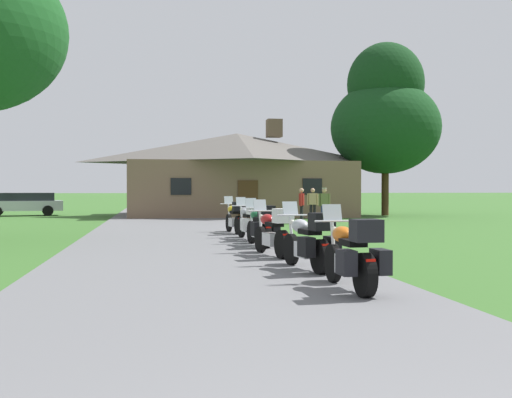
% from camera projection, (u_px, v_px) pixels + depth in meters
% --- Properties ---
extents(ground_plane, '(500.00, 500.00, 0.00)m').
position_uv_depth(ground_plane, '(180.00, 234.00, 21.63)').
color(ground_plane, '#386628').
extents(asphalt_driveway, '(6.40, 80.00, 0.06)m').
position_uv_depth(asphalt_driveway, '(182.00, 238.00, 19.66)').
color(asphalt_driveway, slate).
rests_on(asphalt_driveway, ground).
extents(motorcycle_orange_nearest_to_camera, '(0.73, 2.08, 1.30)m').
position_uv_depth(motorcycle_orange_nearest_to_camera, '(353.00, 255.00, 9.09)').
color(motorcycle_orange_nearest_to_camera, black).
rests_on(motorcycle_orange_nearest_to_camera, asphalt_driveway).
extents(motorcycle_silver_second_in_row, '(0.92, 2.08, 1.30)m').
position_uv_depth(motorcycle_silver_second_in_row, '(310.00, 242.00, 11.44)').
color(motorcycle_silver_second_in_row, black).
rests_on(motorcycle_silver_second_in_row, asphalt_driveway).
extents(motorcycle_red_third_in_row, '(0.79, 2.07, 1.30)m').
position_uv_depth(motorcycle_red_third_in_row, '(273.00, 232.00, 13.97)').
color(motorcycle_red_third_in_row, black).
rests_on(motorcycle_red_third_in_row, asphalt_driveway).
extents(motorcycle_green_fourth_in_row, '(0.86, 2.08, 1.30)m').
position_uv_depth(motorcycle_green_fourth_in_row, '(261.00, 226.00, 16.36)').
color(motorcycle_green_fourth_in_row, black).
rests_on(motorcycle_green_fourth_in_row, asphalt_driveway).
extents(motorcycle_silver_fifth_in_row, '(0.87, 2.08, 1.30)m').
position_uv_depth(motorcycle_silver_fifth_in_row, '(250.00, 222.00, 18.53)').
color(motorcycle_silver_fifth_in_row, black).
rests_on(motorcycle_silver_fifth_in_row, asphalt_driveway).
extents(motorcycle_yellow_farthest_in_row, '(0.70, 2.08, 1.30)m').
position_uv_depth(motorcycle_yellow_farthest_in_row, '(235.00, 217.00, 21.26)').
color(motorcycle_yellow_farthest_in_row, black).
rests_on(motorcycle_yellow_farthest_in_row, asphalt_driveway).
extents(stone_lodge, '(13.69, 9.14, 5.95)m').
position_uv_depth(stone_lodge, '(237.00, 173.00, 37.09)').
color(stone_lodge, brown).
rests_on(stone_lodge, ground).
extents(bystander_red_shirt_near_lodge, '(0.33, 0.52, 1.67)m').
position_uv_depth(bystander_red_shirt_near_lodge, '(302.00, 204.00, 28.26)').
color(bystander_red_shirt_near_lodge, black).
rests_on(bystander_red_shirt_near_lodge, ground).
extents(bystander_tan_shirt_beside_signpost, '(0.54, 0.30, 1.67)m').
position_uv_depth(bystander_tan_shirt_beside_signpost, '(313.00, 203.00, 29.61)').
color(bystander_tan_shirt_beside_signpost, black).
rests_on(bystander_tan_shirt_beside_signpost, ground).
extents(bystander_olive_shirt_by_tree, '(0.55, 0.27, 1.69)m').
position_uv_depth(bystander_olive_shirt_by_tree, '(324.00, 204.00, 27.75)').
color(bystander_olive_shirt_by_tree, navy).
rests_on(bystander_olive_shirt_by_tree, ground).
extents(tree_right_of_lodge, '(6.70, 6.70, 10.62)m').
position_uv_depth(tree_right_of_lodge, '(385.00, 114.00, 37.13)').
color(tree_right_of_lodge, '#422D19').
rests_on(tree_right_of_lodge, ground).
extents(parked_silver_suv_far_left, '(4.86, 2.67, 1.40)m').
position_uv_depth(parked_silver_suv_far_left, '(24.00, 203.00, 36.64)').
color(parked_silver_suv_far_left, '#ADAFB7').
rests_on(parked_silver_suv_far_left, ground).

